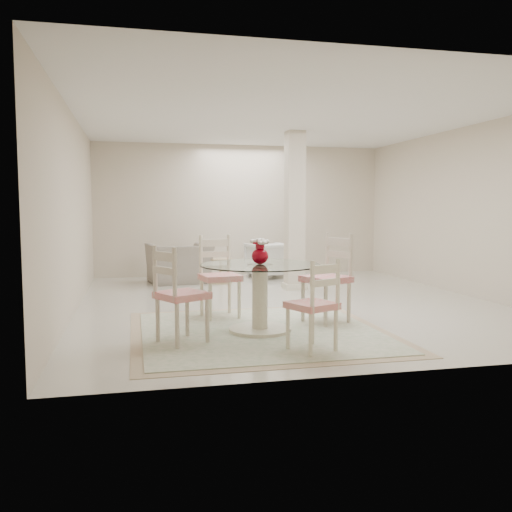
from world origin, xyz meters
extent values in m
plane|color=beige|center=(0.00, 0.00, 0.00)|extent=(7.00, 7.00, 0.00)
cube|color=beige|center=(0.00, 3.50, 1.35)|extent=(6.00, 0.02, 2.70)
cube|color=beige|center=(0.00, -3.50, 1.35)|extent=(6.00, 0.02, 2.70)
cube|color=beige|center=(-3.00, 0.00, 1.35)|extent=(0.02, 7.00, 2.70)
cube|color=beige|center=(3.00, 0.00, 1.35)|extent=(0.02, 7.00, 2.70)
cube|color=white|center=(0.00, 0.00, 2.70)|extent=(6.00, 7.00, 0.02)
cube|color=beige|center=(0.50, 1.30, 1.35)|extent=(0.30, 0.30, 2.70)
cube|color=tan|center=(-0.84, -1.79, 0.00)|extent=(2.86, 2.86, 0.01)
cube|color=beige|center=(-0.84, -1.79, 0.01)|extent=(2.62, 2.62, 0.01)
cylinder|color=beige|center=(-0.84, -1.79, 0.03)|extent=(0.70, 0.70, 0.05)
cylinder|color=beige|center=(-0.84, -1.79, 0.40)|extent=(0.18, 0.18, 0.72)
cylinder|color=beige|center=(-0.84, -1.79, 0.75)|extent=(0.29, 0.29, 0.03)
cylinder|color=white|center=(-0.84, -1.79, 0.77)|extent=(1.34, 1.34, 0.01)
ellipsoid|color=#9C0416|center=(-0.84, -1.79, 0.87)|extent=(0.19, 0.19, 0.18)
cylinder|color=#9C0416|center=(-0.84, -1.79, 0.98)|extent=(0.10, 0.10, 0.05)
cylinder|color=#9C0416|center=(-0.84, -1.79, 1.01)|extent=(0.16, 0.16, 0.02)
ellipsoid|color=white|center=(-0.84, -1.79, 1.04)|extent=(0.11, 0.11, 0.05)
ellipsoid|color=white|center=(-0.78, -1.76, 1.02)|extent=(0.11, 0.11, 0.05)
ellipsoid|color=white|center=(-0.89, -1.75, 1.03)|extent=(0.11, 0.11, 0.05)
ellipsoid|color=white|center=(-0.83, -1.84, 1.02)|extent=(0.11, 0.11, 0.05)
cylinder|color=beige|center=(-0.20, -1.38, 0.25)|extent=(0.05, 0.05, 0.50)
cylinder|color=beige|center=(-0.04, -1.74, 0.25)|extent=(0.05, 0.05, 0.50)
cylinder|color=beige|center=(0.16, -1.21, 0.25)|extent=(0.05, 0.05, 0.50)
cylinder|color=beige|center=(0.32, -1.57, 0.25)|extent=(0.05, 0.05, 0.50)
cube|color=#B61318|center=(0.06, -1.47, 0.54)|extent=(0.64, 0.64, 0.08)
cube|color=beige|center=(0.26, -1.38, 0.91)|extent=(0.23, 0.42, 0.59)
cylinder|color=#F3E8C8|center=(-1.31, -1.10, 0.24)|extent=(0.05, 0.05, 0.49)
cylinder|color=#F3E8C8|center=(-0.93, -1.05, 0.24)|extent=(0.05, 0.05, 0.49)
cylinder|color=#F3E8C8|center=(-1.36, -0.73, 0.24)|extent=(0.05, 0.05, 0.49)
cylinder|color=#F3E8C8|center=(-0.99, -0.67, 0.24)|extent=(0.05, 0.05, 0.49)
cube|color=red|center=(-1.15, -0.89, 0.52)|extent=(0.53, 0.53, 0.07)
cube|color=#F3E8C8|center=(-1.18, -0.68, 0.88)|extent=(0.42, 0.11, 0.57)
cylinder|color=beige|center=(-1.48, -2.17, 0.24)|extent=(0.04, 0.04, 0.47)
cylinder|color=beige|center=(-1.66, -1.85, 0.24)|extent=(0.04, 0.04, 0.47)
cylinder|color=beige|center=(-1.81, -2.35, 0.24)|extent=(0.04, 0.04, 0.47)
cylinder|color=beige|center=(-1.98, -2.02, 0.24)|extent=(0.04, 0.04, 0.47)
cube|color=red|center=(-1.73, -2.10, 0.51)|extent=(0.61, 0.61, 0.07)
cube|color=beige|center=(-1.91, -2.19, 0.85)|extent=(0.23, 0.38, 0.55)
cylinder|color=#EEE7C4|center=(-0.44, -2.46, 0.21)|extent=(0.04, 0.04, 0.42)
cylinder|color=#EEE7C4|center=(-0.74, -2.60, 0.21)|extent=(0.04, 0.04, 0.42)
cylinder|color=#EEE7C4|center=(-0.31, -2.77, 0.21)|extent=(0.04, 0.04, 0.42)
cylinder|color=#EEE7C4|center=(-0.61, -2.90, 0.21)|extent=(0.04, 0.04, 0.42)
cube|color=red|center=(-0.53, -2.68, 0.46)|extent=(0.54, 0.54, 0.06)
cube|color=#EEE7C4|center=(-0.45, -2.85, 0.76)|extent=(0.35, 0.19, 0.50)
imported|color=gray|center=(-1.38, 2.52, 0.36)|extent=(1.26, 1.14, 0.73)
imported|color=white|center=(0.43, 2.87, 0.35)|extent=(0.93, 0.94, 0.71)
cylinder|color=tan|center=(-0.63, 2.30, 0.02)|extent=(0.42, 0.42, 0.04)
cylinder|color=tan|center=(-0.63, 2.30, 0.23)|extent=(0.06, 0.06, 0.41)
cylinder|color=tan|center=(-0.63, 2.30, 0.45)|extent=(0.44, 0.44, 0.03)
camera|label=1|loc=(-2.21, -7.65, 1.41)|focal=38.00mm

